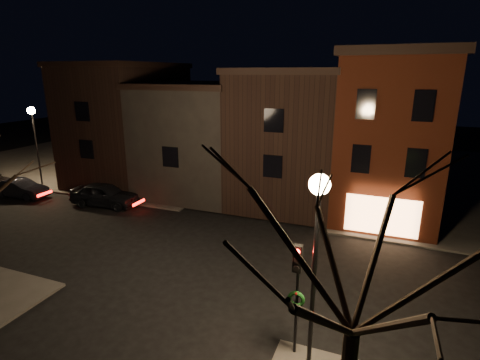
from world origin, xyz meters
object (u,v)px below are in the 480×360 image
Objects in this scene: parked_car_b at (20,189)px; street_lamp_far at (33,125)px; traffic_signal at (297,283)px; parked_car_a at (104,194)px; street_lamp_near at (317,222)px; bare_tree_right at (362,231)px.

street_lamp_far is at bearing 15.94° from parked_car_b.
parked_car_a is (-16.21, 9.68, -1.97)m from traffic_signal.
traffic_signal is at bearing -25.45° from street_lamp_far.
street_lamp_far reaches higher than parked_car_a.
street_lamp_near is 0.76× the size of bare_tree_right.
bare_tree_right is 1.98× the size of parked_car_b.
parked_car_a is (-18.11, 12.68, -5.31)m from bare_tree_right.
traffic_signal reaches higher than parked_car_b.
traffic_signal is at bearing -126.95° from parked_car_a.
street_lamp_near is at bearing -39.37° from traffic_signal.
street_lamp_near is 1.32× the size of parked_car_a.
parked_car_a is at bearing 145.00° from bare_tree_right.
parked_car_b is (-23.47, 8.79, -2.10)m from traffic_signal.
bare_tree_right is 1.73× the size of parked_car_a.
street_lamp_far is 1.51× the size of parked_car_b.
parked_car_a is at bearing 148.80° from street_lamp_near.
street_lamp_near is at bearing -116.35° from parked_car_b.
bare_tree_right is at bearing -131.09° from parked_car_a.
traffic_signal is 0.83× the size of parked_car_a.
street_lamp_far is 5.46m from parked_car_b.
street_lamp_near is 20.12m from parked_car_a.
parked_car_b is (-7.26, -0.90, -0.13)m from parked_car_a.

